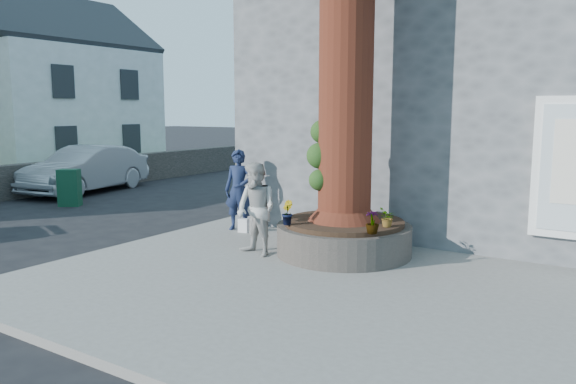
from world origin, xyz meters
The scene contains 15 objects.
ground centered at (0.00, 0.00, 0.00)m, with size 120.00×120.00×0.00m, color black.
pavement centered at (1.50, 1.00, 0.06)m, with size 9.00×8.00×0.12m, color slate.
yellow_line centered at (-3.05, 1.00, 0.00)m, with size 0.10×30.00×0.01m, color yellow.
stone_shop centered at (2.50, 7.20, 3.16)m, with size 10.30×8.30×6.30m.
planter centered at (0.80, 2.00, 0.41)m, with size 2.30×2.30×0.60m.
cottage_far centered at (-16.50, 8.00, 3.79)m, with size 7.30×7.40×8.75m.
man centered at (-1.94, 2.60, 0.95)m, with size 0.61×0.40×1.67m, color #161F3D.
woman centered at (-0.43, 1.15, 0.92)m, with size 0.77×0.60×1.59m, color #B1AFAA.
shopping_bag centered at (-1.72, 2.45, 0.26)m, with size 0.20×0.12×0.28m, color white.
car_silver centered at (-9.80, 4.86, 0.73)m, with size 1.55×4.44×1.46m, color gray.
a_board_sign centered at (-8.02, 2.94, 0.50)m, with size 0.55×0.36×1.00m, color #103C25.
plant_a centered at (-0.05, 2.85, 0.89)m, with size 0.18×0.12×0.33m, color gray.
plant_b centered at (0.19, 1.15, 0.92)m, with size 0.22×0.21×0.40m, color gray.
plant_c centered at (1.65, 1.29, 0.90)m, with size 0.20×0.20×0.36m, color gray.
plant_d centered at (1.65, 1.86, 0.87)m, with size 0.28×0.25×0.31m, color gray.
Camera 1 is at (5.13, -6.42, 2.59)m, focal length 35.00 mm.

